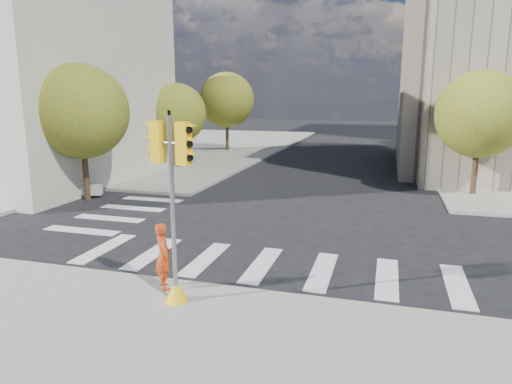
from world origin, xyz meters
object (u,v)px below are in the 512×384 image
at_px(lamp_near, 478,102).
at_px(traffic_signal, 173,224).
at_px(planter_wall, 41,190).
at_px(lamp_far, 448,100).
at_px(photographer, 163,256).

bearing_deg(lamp_near, traffic_signal, -115.89).
relative_size(lamp_near, planter_wall, 1.35).
xyz_separation_m(lamp_far, traffic_signal, (-9.32, -33.22, -2.53)).
height_order(lamp_far, planter_wall, lamp_far).
height_order(photographer, planter_wall, photographer).
xyz_separation_m(lamp_far, planter_wall, (-21.00, -24.24, -4.18)).
xyz_separation_m(lamp_near, lamp_far, (0.00, 14.00, 0.00)).
distance_m(lamp_near, photographer, 21.39).
distance_m(lamp_far, photographer, 34.27).
distance_m(lamp_near, lamp_far, 14.00).
bearing_deg(traffic_signal, photographer, 150.03).
height_order(lamp_far, photographer, lamp_far).
bearing_deg(photographer, traffic_signal, -175.43).
bearing_deg(lamp_far, photographer, -106.97).
distance_m(lamp_near, traffic_signal, 21.51).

